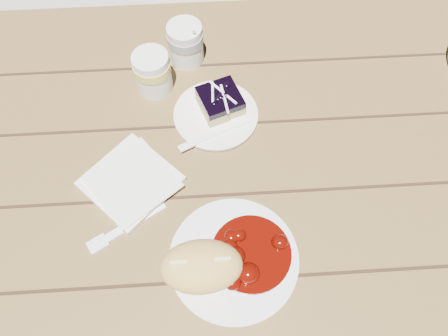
{
  "coord_description": "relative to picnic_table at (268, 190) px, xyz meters",
  "views": [
    {
      "loc": [
        -0.13,
        -0.42,
        1.5
      ],
      "look_at": [
        -0.11,
        -0.05,
        0.81
      ],
      "focal_mm": 35.0,
      "sensor_mm": 36.0,
      "label": 1
    }
  ],
  "objects": [
    {
      "name": "fork_table",
      "position": [
        -0.27,
        -0.12,
        0.16
      ],
      "size": [
        0.15,
        0.1,
        0.0
      ],
      "primitive_type": null,
      "rotation": [
        0.0,
        0.0,
        2.1
      ],
      "color": "white",
      "rests_on": "picnic_table"
    },
    {
      "name": "coffee_cup",
      "position": [
        -0.17,
        0.26,
        0.21
      ],
      "size": [
        0.07,
        0.07,
        0.09
      ],
      "primitive_type": "cylinder",
      "color": "white",
      "rests_on": "picnic_table"
    },
    {
      "name": "bread_roll",
      "position": [
        -0.15,
        -0.23,
        0.21
      ],
      "size": [
        0.14,
        0.09,
        0.07
      ],
      "primitive_type": "ellipsoid",
      "rotation": [
        0.0,
        0.0,
        0.01
      ],
      "color": "#DEAE55",
      "rests_on": "main_plate"
    },
    {
      "name": "second_cup",
      "position": [
        -0.24,
        0.19,
        0.21
      ],
      "size": [
        0.07,
        0.07,
        0.09
      ],
      "primitive_type": "cylinder",
      "color": "white",
      "rests_on": "picnic_table"
    },
    {
      "name": "fork_dessert",
      "position": [
        -0.13,
        0.05,
        0.17
      ],
      "size": [
        0.16,
        0.09,
        0.0
      ],
      "primitive_type": null,
      "rotation": [
        0.0,
        0.0,
        -1.13
      ],
      "color": "white",
      "rests_on": "dessert_plate"
    },
    {
      "name": "ground",
      "position": [
        0.0,
        0.0,
        -0.59
      ],
      "size": [
        60.0,
        60.0,
        0.0
      ],
      "primitive_type": "plane",
      "color": "#A39E93",
      "rests_on": "ground"
    },
    {
      "name": "dessert_plate",
      "position": [
        -0.11,
        0.1,
        0.17
      ],
      "size": [
        0.17,
        0.17,
        0.01
      ],
      "primitive_type": "cylinder",
      "color": "white",
      "rests_on": "picnic_table"
    },
    {
      "name": "picnic_table",
      "position": [
        0.0,
        0.0,
        0.0
      ],
      "size": [
        2.0,
        1.55,
        0.75
      ],
      "color": "brown",
      "rests_on": "ground"
    },
    {
      "name": "main_plate",
      "position": [
        -0.1,
        -0.21,
        0.17
      ],
      "size": [
        0.22,
        0.22,
        0.02
      ],
      "primitive_type": "cylinder",
      "color": "white",
      "rests_on": "picnic_table"
    },
    {
      "name": "napkin_stack",
      "position": [
        -0.28,
        -0.04,
        0.17
      ],
      "size": [
        0.21,
        0.21,
        0.01
      ],
      "primitive_type": "cube",
      "rotation": [
        0.0,
        0.0,
        0.79
      ],
      "color": "white",
      "rests_on": "picnic_table"
    },
    {
      "name": "goulash_stew",
      "position": [
        -0.07,
        -0.2,
        0.2
      ],
      "size": [
        0.14,
        0.14,
        0.04
      ],
      "primitive_type": null,
      "color": "#500802",
      "rests_on": "main_plate"
    },
    {
      "name": "blueberry_cake",
      "position": [
        -0.1,
        0.12,
        0.19
      ],
      "size": [
        0.1,
        0.1,
        0.05
      ],
      "rotation": [
        0.0,
        0.0,
        0.34
      ],
      "color": "#CEBA70",
      "rests_on": "dessert_plate"
    }
  ]
}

